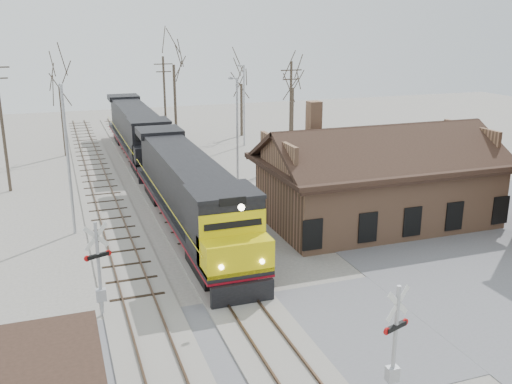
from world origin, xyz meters
TOP-DOWN VIEW (x-y plane):
  - ground at (0.00, 0.00)m, footprint 140.00×140.00m
  - road at (0.00, 0.00)m, footprint 60.00×9.00m
  - track_main at (0.00, 15.00)m, footprint 3.40×90.00m
  - track_siding at (-4.50, 15.00)m, footprint 3.40×90.00m
  - depot at (11.99, 12.00)m, footprint 15.20×9.31m
  - locomotive_lead at (0.00, 13.99)m, footprint 3.28×21.95m
  - locomotive_trailing at (0.00, 36.21)m, footprint 3.28×21.95m
  - crossbuck_near at (2.76, -4.46)m, footprint 1.19×0.47m
  - crossbuck_far at (-6.20, 4.98)m, footprint 1.21×0.52m
  - streetlight_a at (-6.89, 16.39)m, footprint 0.25×2.04m
  - streetlight_b at (6.20, 23.95)m, footprint 0.25×2.04m
  - streetlight_c at (11.47, 38.11)m, footprint 0.25×2.04m
  - utility_pole_a at (-11.21, 27.71)m, footprint 2.00×0.24m
  - utility_pole_b at (3.98, 42.59)m, footprint 2.00×0.24m
  - utility_pole_c at (12.89, 28.80)m, footprint 2.00×0.24m
  - tree_b at (-6.68, 39.33)m, footprint 4.44×4.44m
  - tree_c at (5.92, 46.63)m, footprint 5.37×5.37m
  - tree_d at (12.96, 43.43)m, footprint 3.97×3.97m
  - tree_e at (17.67, 39.53)m, footprint 3.84×3.84m

SIDE VIEW (x-z plane):
  - ground at x=0.00m, z-range 0.00..0.00m
  - road at x=0.00m, z-range 0.00..0.03m
  - track_main at x=0.00m, z-range -0.05..0.19m
  - track_siding at x=-4.50m, z-range -0.05..0.19m
  - crossbuck_near at x=2.76m, z-range -0.15..4.16m
  - crossbuck_far at x=-6.20m, z-range -0.16..4.27m
  - depot at x=11.99m, z-range -1.54..6.36m
  - locomotive_trailing at x=0.00m, z-range 0.25..4.87m
  - locomotive_lead at x=0.00m, z-range 0.12..5.00m
  - streetlight_c at x=11.47m, z-range 0.53..8.99m
  - streetlight_b at x=6.20m, z-range 0.53..9.06m
  - utility_pole_b at x=3.98m, z-range 0.22..9.44m
  - utility_pole_c at x=12.89m, z-range 0.22..9.58m
  - streetlight_a at x=-6.89m, z-range 0.54..9.74m
  - utility_pole_a at x=-11.21m, z-range 0.23..10.51m
  - tree_e at x=17.67m, z-range 1.99..11.38m
  - tree_d at x=12.96m, z-range 2.06..11.80m
  - tree_b at x=-6.68m, z-range 2.31..13.19m
  - tree_c at x=5.92m, z-range 2.80..15.96m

